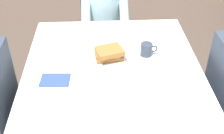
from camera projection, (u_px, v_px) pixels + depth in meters
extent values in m
cube|color=white|center=(114.00, 82.00, 1.75)|extent=(1.10, 1.50, 0.04)
cube|color=white|center=(109.00, 35.00, 2.43)|extent=(1.10, 0.01, 0.18)
cube|color=white|center=(23.00, 99.00, 1.80)|extent=(0.01, 1.50, 0.18)
cube|color=white|center=(203.00, 93.00, 1.84)|extent=(0.01, 1.50, 0.18)
cylinder|color=brown|center=(54.00, 68.00, 2.49)|extent=(0.07, 0.07, 0.70)
cylinder|color=brown|center=(164.00, 65.00, 2.53)|extent=(0.07, 0.07, 0.70)
cube|color=#384251|center=(105.00, 35.00, 2.79)|extent=(0.44, 0.44, 0.05)
cube|color=#384251|center=(104.00, 0.00, 2.79)|extent=(0.44, 0.06, 0.48)
cylinder|color=#2D2319|center=(125.00, 65.00, 2.78)|extent=(0.04, 0.04, 0.40)
cylinder|color=#2D2319|center=(87.00, 66.00, 2.77)|extent=(0.04, 0.04, 0.40)
cylinder|color=#2D2319|center=(122.00, 45.00, 3.07)|extent=(0.04, 0.04, 0.40)
cylinder|color=#2D2319|center=(87.00, 46.00, 3.06)|extent=(0.04, 0.04, 0.40)
cylinder|color=silver|center=(105.00, 11.00, 2.62)|extent=(0.30, 0.30, 0.46)
cylinder|color=silver|center=(124.00, 11.00, 2.47)|extent=(0.08, 0.29, 0.23)
cylinder|color=silver|center=(86.00, 11.00, 2.46)|extent=(0.08, 0.29, 0.23)
cylinder|color=#383D51|center=(115.00, 64.00, 2.75)|extent=(0.10, 0.10, 0.45)
cylinder|color=#383D51|center=(97.00, 65.00, 2.74)|extent=(0.10, 0.10, 0.45)
cube|color=#384251|center=(1.00, 90.00, 1.74)|extent=(0.06, 0.44, 0.48)
cylinder|color=#2D2319|center=(19.00, 125.00, 2.18)|extent=(0.04, 0.04, 0.40)
cube|color=#384251|center=(224.00, 83.00, 1.80)|extent=(0.06, 0.44, 0.48)
cylinder|color=#2D2319|center=(203.00, 118.00, 2.23)|extent=(0.04, 0.04, 0.40)
cylinder|color=white|center=(110.00, 59.00, 1.90)|extent=(0.28, 0.28, 0.02)
cube|color=#A36B33|center=(109.00, 56.00, 1.89)|extent=(0.19, 0.14, 0.02)
cube|color=#A36B33|center=(107.00, 53.00, 1.88)|extent=(0.16, 0.12, 0.02)
cube|color=#A36B33|center=(110.00, 51.00, 1.85)|extent=(0.19, 0.17, 0.03)
cylinder|color=#333D4C|center=(146.00, 49.00, 1.93)|extent=(0.08, 0.08, 0.08)
torus|color=#333D4C|center=(154.00, 49.00, 1.93)|extent=(0.05, 0.01, 0.05)
cone|color=silver|center=(76.00, 43.00, 2.01)|extent=(0.08, 0.08, 0.07)
cube|color=silver|center=(80.00, 63.00, 1.88)|extent=(0.02, 0.18, 0.00)
cube|color=silver|center=(139.00, 61.00, 1.89)|extent=(0.02, 0.20, 0.00)
cube|color=silver|center=(109.00, 92.00, 1.65)|extent=(0.15, 0.06, 0.00)
cube|color=#334C7F|center=(55.00, 80.00, 1.73)|extent=(0.18, 0.13, 0.01)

